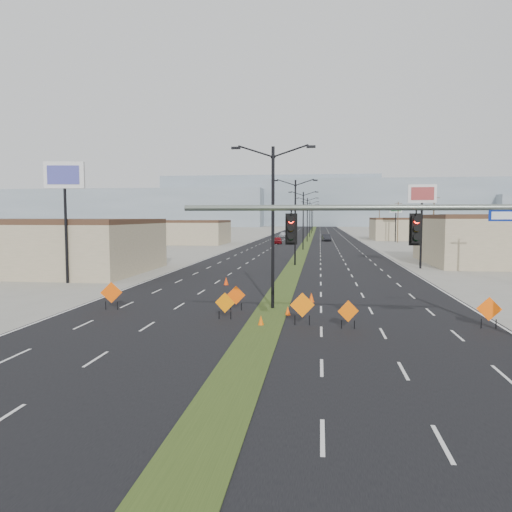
# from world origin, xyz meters

# --- Properties ---
(ground) EXTENTS (600.00, 600.00, 0.00)m
(ground) POSITION_xyz_m (0.00, 0.00, 0.00)
(ground) COLOR gray
(ground) RESTS_ON ground
(road_surface) EXTENTS (25.00, 400.00, 0.02)m
(road_surface) POSITION_xyz_m (0.00, 100.00, 0.00)
(road_surface) COLOR black
(road_surface) RESTS_ON ground
(median_strip) EXTENTS (2.00, 400.00, 0.04)m
(median_strip) POSITION_xyz_m (0.00, 100.00, 0.00)
(median_strip) COLOR #2E4217
(median_strip) RESTS_ON ground
(building_sw_far) EXTENTS (30.00, 14.00, 4.50)m
(building_sw_far) POSITION_xyz_m (-32.00, 85.00, 2.25)
(building_sw_far) COLOR tan
(building_sw_far) RESTS_ON ground
(building_se_far) EXTENTS (44.00, 16.00, 5.00)m
(building_se_far) POSITION_xyz_m (38.00, 110.00, 2.50)
(building_se_far) COLOR tan
(building_se_far) RESTS_ON ground
(mesa_west) EXTENTS (180.00, 50.00, 22.00)m
(mesa_west) POSITION_xyz_m (-120.00, 280.00, 11.00)
(mesa_west) COLOR gray
(mesa_west) RESTS_ON ground
(mesa_center) EXTENTS (220.00, 50.00, 28.00)m
(mesa_center) POSITION_xyz_m (40.00, 300.00, 14.00)
(mesa_center) COLOR gray
(mesa_center) RESTS_ON ground
(mesa_backdrop) EXTENTS (140.00, 50.00, 32.00)m
(mesa_backdrop) POSITION_xyz_m (-30.00, 320.00, 16.00)
(mesa_backdrop) COLOR gray
(mesa_backdrop) RESTS_ON ground
(signal_mast) EXTENTS (16.30, 0.60, 8.00)m
(signal_mast) POSITION_xyz_m (8.56, 2.00, 4.79)
(signal_mast) COLOR slate
(signal_mast) RESTS_ON ground
(streetlight_0) EXTENTS (5.15, 0.24, 10.02)m
(streetlight_0) POSITION_xyz_m (0.00, 12.00, 5.42)
(streetlight_0) COLOR black
(streetlight_0) RESTS_ON ground
(streetlight_1) EXTENTS (5.15, 0.24, 10.02)m
(streetlight_1) POSITION_xyz_m (0.00, 40.00, 5.42)
(streetlight_1) COLOR black
(streetlight_1) RESTS_ON ground
(streetlight_2) EXTENTS (5.15, 0.24, 10.02)m
(streetlight_2) POSITION_xyz_m (0.00, 68.00, 5.42)
(streetlight_2) COLOR black
(streetlight_2) RESTS_ON ground
(streetlight_3) EXTENTS (5.15, 0.24, 10.02)m
(streetlight_3) POSITION_xyz_m (0.00, 96.00, 5.42)
(streetlight_3) COLOR black
(streetlight_3) RESTS_ON ground
(streetlight_4) EXTENTS (5.15, 0.24, 10.02)m
(streetlight_4) POSITION_xyz_m (0.00, 124.00, 5.42)
(streetlight_4) COLOR black
(streetlight_4) RESTS_ON ground
(streetlight_5) EXTENTS (5.15, 0.24, 10.02)m
(streetlight_5) POSITION_xyz_m (0.00, 152.00, 5.42)
(streetlight_5) COLOR black
(streetlight_5) RESTS_ON ground
(streetlight_6) EXTENTS (5.15, 0.24, 10.02)m
(streetlight_6) POSITION_xyz_m (0.00, 180.00, 5.42)
(streetlight_6) COLOR black
(streetlight_6) RESTS_ON ground
(utility_pole_1) EXTENTS (1.60, 0.20, 9.00)m
(utility_pole_1) POSITION_xyz_m (20.00, 60.00, 4.67)
(utility_pole_1) COLOR #4C3823
(utility_pole_1) RESTS_ON ground
(utility_pole_2) EXTENTS (1.60, 0.20, 9.00)m
(utility_pole_2) POSITION_xyz_m (20.00, 95.00, 4.67)
(utility_pole_2) COLOR #4C3823
(utility_pole_2) RESTS_ON ground
(utility_pole_3) EXTENTS (1.60, 0.20, 9.00)m
(utility_pole_3) POSITION_xyz_m (20.00, 130.00, 4.67)
(utility_pole_3) COLOR #4C3823
(utility_pole_3) RESTS_ON ground
(car_left) EXTENTS (2.04, 4.49, 1.50)m
(car_left) POSITION_xyz_m (-5.96, 86.22, 0.75)
(car_left) COLOR maroon
(car_left) RESTS_ON ground
(car_mid) EXTENTS (2.24, 5.12, 1.64)m
(car_mid) POSITION_xyz_m (4.43, 99.63, 0.82)
(car_mid) COLOR black
(car_mid) RESTS_ON ground
(car_far) EXTENTS (2.02, 4.51, 1.28)m
(car_far) POSITION_xyz_m (-7.53, 123.86, 0.64)
(car_far) COLOR #B9BDC4
(car_far) RESTS_ON ground
(construction_sign_0) EXTENTS (1.26, 0.44, 1.74)m
(construction_sign_0) POSITION_xyz_m (-9.81, 10.31, 1.03)
(construction_sign_0) COLOR #E94E04
(construction_sign_0) RESTS_ON ground
(construction_sign_1) EXTENTS (1.13, 0.29, 1.53)m
(construction_sign_1) POSITION_xyz_m (-2.16, 11.07, 0.89)
(construction_sign_1) COLOR #E74D04
(construction_sign_1) RESTS_ON ground
(construction_sign_2) EXTENTS (1.14, 0.18, 1.52)m
(construction_sign_2) POSITION_xyz_m (-2.33, 8.38, 0.89)
(construction_sign_2) COLOR orange
(construction_sign_2) RESTS_ON ground
(construction_sign_3) EXTENTS (1.29, 0.32, 1.75)m
(construction_sign_3) POSITION_xyz_m (2.00, 7.40, 1.03)
(construction_sign_3) COLOR orange
(construction_sign_3) RESTS_ON ground
(construction_sign_4) EXTENTS (1.08, 0.35, 1.49)m
(construction_sign_4) POSITION_xyz_m (4.35, 6.84, 0.87)
(construction_sign_4) COLOR #F35F05
(construction_sign_4) RESTS_ON ground
(construction_sign_5) EXTENTS (1.24, 0.18, 1.65)m
(construction_sign_5) POSITION_xyz_m (11.50, 7.80, 0.97)
(construction_sign_5) COLOR #FF5705
(construction_sign_5) RESTS_ON ground
(cone_0) EXTENTS (0.36, 0.36, 0.54)m
(cone_0) POSITION_xyz_m (1.07, 10.01, 0.27)
(cone_0) COLOR #FF5205
(cone_0) RESTS_ON ground
(cone_1) EXTENTS (0.37, 0.37, 0.56)m
(cone_1) POSITION_xyz_m (-0.15, 7.05, 0.28)
(cone_1) COLOR #E45904
(cone_1) RESTS_ON ground
(cone_2) EXTENTS (0.47, 0.47, 0.66)m
(cone_2) POSITION_xyz_m (2.36, 14.65, 0.33)
(cone_2) COLOR #FF5105
(cone_2) RESTS_ON ground
(cone_3) EXTENTS (0.48, 0.48, 0.68)m
(cone_3) POSITION_xyz_m (-4.89, 22.21, 0.34)
(cone_3) COLOR #E73704
(cone_3) RESTS_ON ground
(pole_sign_west) EXTENTS (3.41, 0.85, 10.41)m
(pole_sign_west) POSITION_xyz_m (-18.79, 21.78, 8.55)
(pole_sign_west) COLOR black
(pole_sign_west) RESTS_ON ground
(pole_sign_east_near) EXTENTS (3.04, 0.59, 9.27)m
(pole_sign_east_near) POSITION_xyz_m (14.00, 38.29, 7.55)
(pole_sign_east_near) COLOR black
(pole_sign_east_near) RESTS_ON ground
(pole_sign_east_far) EXTENTS (2.79, 0.58, 8.51)m
(pole_sign_east_far) POSITION_xyz_m (19.96, 97.97, 6.89)
(pole_sign_east_far) COLOR black
(pole_sign_east_far) RESTS_ON ground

